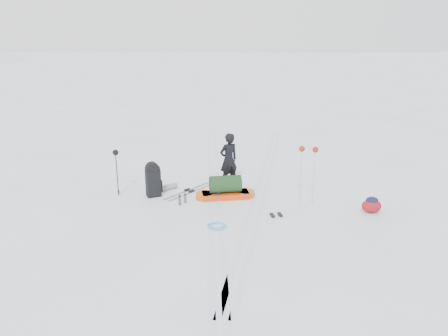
% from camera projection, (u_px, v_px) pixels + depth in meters
% --- Properties ---
extents(ground, '(200.00, 200.00, 0.00)m').
position_uv_depth(ground, '(215.00, 204.00, 11.57)').
color(ground, white).
rests_on(ground, ground).
extents(ski_tracks, '(3.38, 17.97, 0.01)m').
position_uv_depth(ski_tracks, '(238.00, 193.00, 12.38)').
color(ski_tracks, silver).
rests_on(ski_tracks, ground).
extents(skier, '(0.70, 0.64, 1.60)m').
position_uv_depth(skier, '(229.00, 160.00, 12.71)').
color(skier, black).
rests_on(skier, ground).
extents(pulk_sled, '(1.70, 0.76, 0.63)m').
position_uv_depth(pulk_sled, '(225.00, 189.00, 11.94)').
color(pulk_sled, red).
rests_on(pulk_sled, ground).
extents(expedition_rucksack, '(0.82, 0.97, 0.97)m').
position_uv_depth(expedition_rucksack, '(155.00, 180.00, 12.05)').
color(expedition_rucksack, black).
rests_on(expedition_rucksack, ground).
extents(ski_poles_black, '(0.16, 0.19, 1.31)m').
position_uv_depth(ski_poles_black, '(116.00, 158.00, 11.90)').
color(ski_poles_black, black).
rests_on(ski_poles_black, ground).
extents(ski_poles_silver, '(0.49, 0.23, 1.56)m').
position_uv_depth(ski_poles_silver, '(308.00, 156.00, 11.26)').
color(ski_poles_silver, silver).
rests_on(ski_poles_silver, ground).
extents(touring_skis_grey, '(1.29, 1.59, 0.07)m').
position_uv_depth(touring_skis_grey, '(189.00, 191.00, 12.45)').
color(touring_skis_grey, '#9A9EA3').
rests_on(touring_skis_grey, ground).
extents(touring_skis_white, '(0.77, 2.04, 0.07)m').
position_uv_depth(touring_skis_white, '(276.00, 216.00, 10.75)').
color(touring_skis_white, silver).
rests_on(touring_skis_white, ground).
extents(rope_coil, '(0.52, 0.52, 0.06)m').
position_uv_depth(rope_coil, '(217.00, 226.00, 10.19)').
color(rope_coil, '#57A8D5').
rests_on(rope_coil, ground).
extents(small_daypack, '(0.60, 0.56, 0.42)m').
position_uv_depth(small_daypack, '(372.00, 205.00, 10.96)').
color(small_daypack, maroon).
rests_on(small_daypack, ground).
extents(thermos_pair, '(0.20, 0.24, 0.28)m').
position_uv_depth(thermos_pair, '(182.00, 199.00, 11.53)').
color(thermos_pair, '#525359').
rests_on(thermos_pair, ground).
extents(stuff_sack, '(0.42, 0.37, 0.22)m').
position_uv_depth(stuff_sack, '(217.00, 195.00, 11.90)').
color(stuff_sack, black).
rests_on(stuff_sack, ground).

